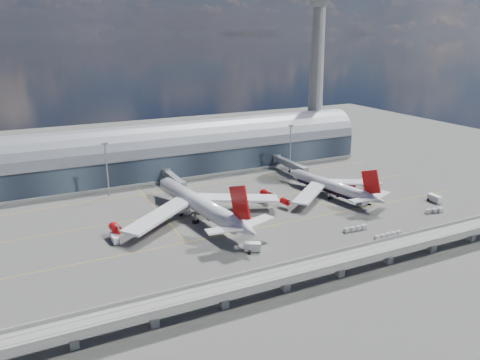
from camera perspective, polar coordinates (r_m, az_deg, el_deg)
name	(u,v)px	position (r m, az deg, el deg)	size (l,w,h in m)	color
ground	(257,217)	(195.36, 2.14, -4.59)	(500.00, 500.00, 0.00)	#474744
taxi_lines	(235,201)	(213.77, -0.66, -2.60)	(200.00, 80.12, 0.01)	gold
terminal	(191,151)	(259.96, -5.99, 3.55)	(200.00, 30.00, 28.00)	#1F2734
control_tower	(317,71)	(297.55, 9.34, 13.02)	(19.00, 19.00, 103.00)	gray
guideway	(341,261)	(151.37, 12.18, -9.62)	(220.00, 8.50, 7.20)	gray
floodlight_mast_left	(107,168)	(225.36, -15.93, 1.41)	(3.00, 0.70, 25.70)	gray
floodlight_mast_right	(290,146)	(260.86, 6.17, 4.11)	(3.00, 0.70, 25.70)	gray
airliner_left	(201,205)	(190.86, -4.82, -3.00)	(73.74, 77.57, 23.65)	white
airliner_right	(332,187)	(222.22, 11.12, -0.80)	(57.61, 60.27, 19.16)	white
jet_bridge_left	(173,178)	(232.97, -8.18, 0.26)	(4.40, 28.00, 7.25)	gray
jet_bridge_right	(288,163)	(258.07, 5.93, 2.03)	(4.40, 32.00, 7.25)	gray
service_truck_0	(115,238)	(178.57, -15.02, -6.88)	(2.49, 6.81, 2.81)	silver
service_truck_1	(253,247)	(165.56, 1.54, -8.16)	(6.25, 4.97, 3.30)	silver
service_truck_2	(364,202)	(215.56, 14.87, -2.66)	(7.38, 4.18, 2.57)	silver
service_truck_3	(434,198)	(230.10, 22.62, -2.08)	(3.12, 6.88, 3.26)	silver
service_truck_4	(216,208)	(201.92, -2.92, -3.40)	(3.36, 5.46, 2.95)	silver
service_truck_5	(183,211)	(199.90, -6.97, -3.72)	(5.48, 6.37, 2.97)	silver
cargo_train_0	(355,229)	(187.50, 13.87, -5.78)	(10.50, 2.34, 1.73)	gray
cargo_train_1	(388,235)	(184.94, 17.60, -6.45)	(12.51, 1.80, 1.66)	gray
cargo_train_2	(434,211)	(216.12, 22.59, -3.49)	(8.71, 3.20, 1.91)	gray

